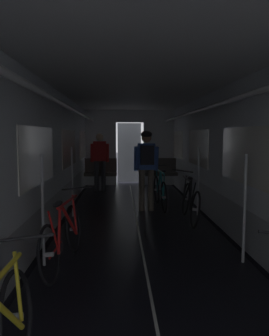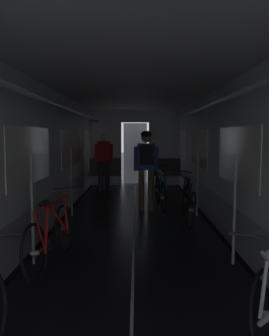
{
  "view_description": "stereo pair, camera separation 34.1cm",
  "coord_description": "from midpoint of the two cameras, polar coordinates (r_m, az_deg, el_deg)",
  "views": [
    {
      "loc": [
        -0.3,
        -2.1,
        1.63
      ],
      "look_at": [
        0.0,
        5.3,
        0.92
      ],
      "focal_mm": 36.43,
      "sensor_mm": 36.0,
      "label": 1
    },
    {
      "loc": [
        0.04,
        -2.1,
        1.63
      ],
      "look_at": [
        0.0,
        5.3,
        0.92
      ],
      "focal_mm": 36.43,
      "sensor_mm": 36.0,
      "label": 2
    }
  ],
  "objects": [
    {
      "name": "bicycle_teal_in_aisle",
      "position": [
        7.66,
        3.05,
        -3.89
      ],
      "size": [
        0.44,
        1.69,
        0.94
      ],
      "color": "black",
      "rests_on": "ground"
    },
    {
      "name": "train_car_shell",
      "position": [
        5.7,
        -1.02,
        6.15
      ],
      "size": [
        3.14,
        12.34,
        2.57
      ],
      "color": "black",
      "rests_on": "ground"
    },
    {
      "name": "bicycle_red",
      "position": [
        4.43,
        -14.1,
        -11.1
      ],
      "size": [
        0.51,
        1.69,
        0.95
      ],
      "color": "black",
      "rests_on": "ground"
    },
    {
      "name": "bicycle_black",
      "position": [
        6.56,
        7.8,
        -5.56
      ],
      "size": [
        0.44,
        1.69,
        0.96
      ],
      "color": "black",
      "rests_on": "ground"
    },
    {
      "name": "person_standing_near_bench",
      "position": [
        9.85,
        -6.81,
        1.63
      ],
      "size": [
        0.53,
        0.23,
        1.69
      ],
      "color": "#2D2D33",
      "rests_on": "ground"
    },
    {
      "name": "person_cyclist_aisle",
      "position": [
        7.29,
        0.67,
        1.08
      ],
      "size": [
        0.54,
        0.4,
        1.73
      ],
      "color": "brown",
      "rests_on": "ground"
    },
    {
      "name": "bench_seat_far_left",
      "position": [
        10.26,
        -6.64,
        -0.5
      ],
      "size": [
        0.98,
        0.51,
        0.95
      ],
      "color": "gray",
      "rests_on": "ground"
    },
    {
      "name": "bench_seat_far_right",
      "position": [
        10.28,
        3.42,
        -0.46
      ],
      "size": [
        0.98,
        0.51,
        0.95
      ],
      "color": "gray",
      "rests_on": "ground"
    }
  ]
}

